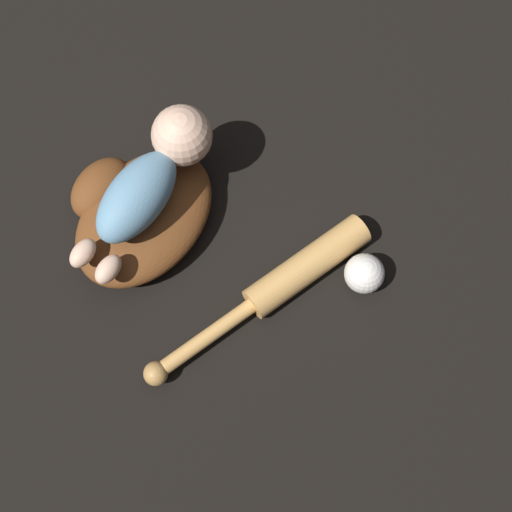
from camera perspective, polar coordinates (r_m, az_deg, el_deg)
name	(u,v)px	position (r m, az deg, el deg)	size (l,w,h in m)	color
ground_plane	(137,245)	(1.38, -9.52, 0.90)	(6.00, 6.00, 0.00)	black
baseball_glove	(137,212)	(1.36, -9.48, 3.46)	(0.34, 0.30, 0.09)	brown
baby_figure	(154,175)	(1.29, -8.19, 6.47)	(0.36, 0.14, 0.11)	#6693B2
baseball_bat	(284,282)	(1.31, 2.24, -2.13)	(0.45, 0.27, 0.06)	tan
baseball	(364,273)	(1.32, 8.66, -1.39)	(0.07, 0.07, 0.07)	white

